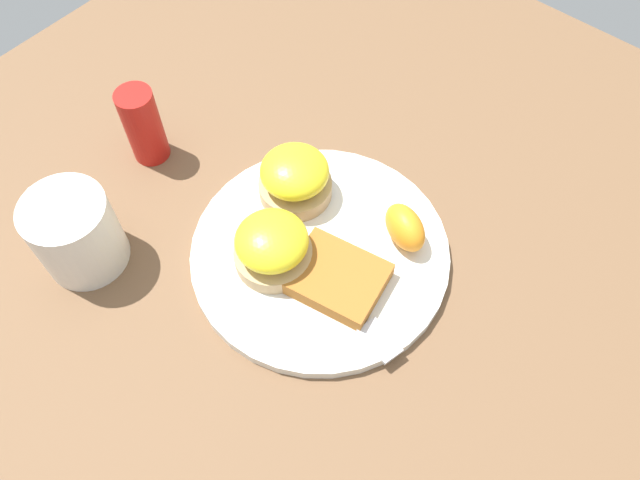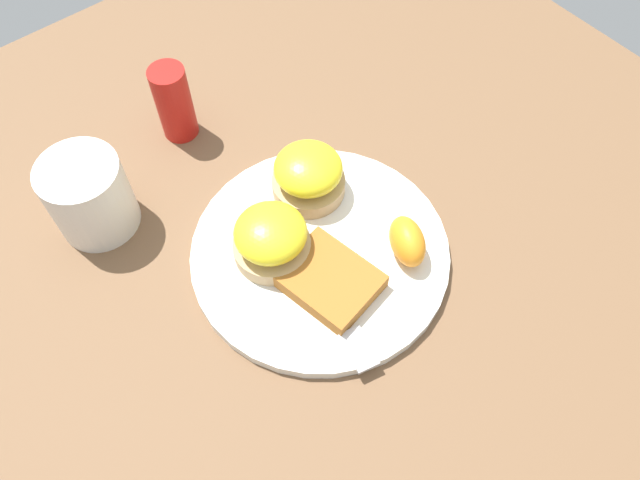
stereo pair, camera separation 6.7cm
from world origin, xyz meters
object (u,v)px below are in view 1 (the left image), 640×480
Objects in this scene: sandwich_benedict_left at (295,177)px; fork at (337,289)px; sandwich_benedict_right at (272,246)px; orange_wedge at (405,227)px; hashbrown_patty at (337,278)px; condiment_bottle at (143,125)px; cup at (75,233)px.

fork is at bearing 149.76° from sandwich_benedict_left.
orange_wedge is (-0.09, -0.11, -0.01)m from sandwich_benedict_right.
condiment_bottle reaches higher than hashbrown_patty.
fork is at bearing 178.62° from condiment_bottle.
condiment_bottle is (0.30, -0.01, 0.03)m from fork.
sandwich_benedict_left is 0.14m from fork.
fork is at bearing -150.42° from cup.
orange_wedge is at bearing -103.30° from hashbrown_patty.
cup reaches higher than hashbrown_patty.
fork is (0.02, 0.10, -0.02)m from orange_wedge.
sandwich_benedict_right is 0.21m from cup.
fork is 2.18× the size of condiment_bottle.
fork is at bearing 81.03° from orange_wedge.
sandwich_benedict_left is 0.87× the size of hashbrown_patty.
orange_wedge is at bearing -137.68° from cup.
hashbrown_patty is (-0.11, 0.06, -0.02)m from sandwich_benedict_left.
cup is 0.16m from condiment_bottle.
sandwich_benedict_left and sandwich_benedict_right have the same top height.
condiment_bottle is (0.32, 0.09, 0.01)m from orange_wedge.
orange_wedge is 0.27× the size of fork.
sandwich_benedict_right is at bearing -143.80° from cup.
sandwich_benedict_right reaches higher than orange_wedge.
sandwich_benedict_right reaches higher than fork.
sandwich_benedict_left reaches higher than hashbrown_patty.
cup is 1.20× the size of condiment_bottle.
orange_wedge reaches higher than fork.
sandwich_benedict_left is 1.00× the size of sandwich_benedict_right.
cup is at bearing 29.58° from fork.
sandwich_benedict_left is 0.19m from condiment_bottle.
orange_wedge is at bearing -164.03° from condiment_bottle.
sandwich_benedict_right is (-0.04, 0.08, 0.00)m from sandwich_benedict_left.
sandwich_benedict_right is 0.15m from orange_wedge.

